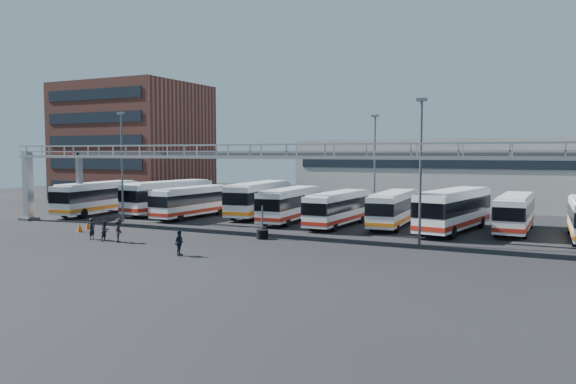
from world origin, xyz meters
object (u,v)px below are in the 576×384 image
at_px(bus_0, 97,197).
at_px(bus_5, 338,207).
at_px(light_pole_left, 122,160).
at_px(tire_stack, 262,233).
at_px(light_pole_mid, 421,163).
at_px(bus_7, 454,209).
at_px(bus_2, 192,201).
at_px(bus_3, 259,198).
at_px(cone_right, 88,225).
at_px(light_pole_back, 375,160).
at_px(pedestrian_c, 119,230).
at_px(pedestrian_d, 179,243).
at_px(bus_1, 169,196).
at_px(pedestrian_a, 92,229).
at_px(bus_6, 393,208).
at_px(bus_4, 290,203).
at_px(cone_left, 80,228).
at_px(pedestrian_b, 105,231).
at_px(bus_8, 515,212).

xyz_separation_m(bus_0, bus_5, (26.02, 2.13, -0.19)).
relative_size(light_pole_left, tire_stack, 4.09).
relative_size(light_pole_mid, bus_7, 0.87).
height_order(bus_2, bus_3, bus_3).
bearing_deg(cone_right, bus_5, 30.77).
relative_size(light_pole_back, bus_5, 1.02).
xyz_separation_m(light_pole_back, tire_stack, (-3.19, -17.50, -5.31)).
bearing_deg(light_pole_back, pedestrian_c, -116.37).
height_order(bus_3, pedestrian_d, bus_3).
distance_m(light_pole_left, bus_1, 8.24).
height_order(bus_0, bus_3, bus_3).
height_order(light_pole_back, pedestrian_a, light_pole_back).
bearing_deg(pedestrian_d, bus_6, -33.99).
bearing_deg(light_pole_back, light_pole_left, -145.01).
bearing_deg(light_pole_left, light_pole_back, 34.99).
height_order(bus_6, pedestrian_c, bus_6).
xyz_separation_m(bus_5, pedestrian_a, (-13.75, -14.98, -0.88)).
relative_size(bus_0, bus_4, 1.07).
xyz_separation_m(bus_4, bus_5, (5.06, -0.87, -0.07)).
bearing_deg(cone_left, light_pole_back, 48.76).
bearing_deg(pedestrian_d, pedestrian_a, 65.05).
bearing_deg(cone_right, cone_left, -65.08).
xyz_separation_m(pedestrian_a, pedestrian_b, (1.39, -0.09, -0.04)).
height_order(light_pole_left, light_pole_back, same).
height_order(pedestrian_a, pedestrian_b, pedestrian_a).
distance_m(bus_7, pedestrian_a, 28.33).
height_order(bus_8, pedestrian_a, bus_8).
bearing_deg(light_pole_left, pedestrian_c, -48.70).
relative_size(light_pole_back, pedestrian_b, 6.72).
distance_m(bus_5, bus_8, 14.46).
relative_size(bus_1, bus_4, 1.10).
height_order(bus_0, bus_4, bus_0).
relative_size(pedestrian_c, cone_left, 2.39).
relative_size(light_pole_left, bus_6, 1.00).
height_order(bus_2, pedestrian_a, bus_2).
height_order(light_pole_back, bus_0, light_pole_back).
bearing_deg(pedestrian_b, cone_left, 61.02).
xyz_separation_m(bus_7, bus_8, (4.47, 1.93, -0.22)).
bearing_deg(pedestrian_a, bus_1, 9.13).
bearing_deg(bus_8, bus_4, -173.52).
xyz_separation_m(bus_6, cone_left, (-22.09, -14.22, -1.33)).
bearing_deg(bus_6, cone_left, -150.22).
relative_size(bus_5, bus_8, 0.99).
bearing_deg(tire_stack, bus_0, 163.38).
xyz_separation_m(bus_0, bus_1, (6.31, 3.78, 0.05)).
bearing_deg(tire_stack, cone_right, -173.57).
bearing_deg(light_pole_mid, pedestrian_b, -158.18).
bearing_deg(pedestrian_b, pedestrian_c, -96.49).
height_order(light_pole_left, pedestrian_b, light_pole_left).
bearing_deg(bus_6, bus_4, -178.00).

